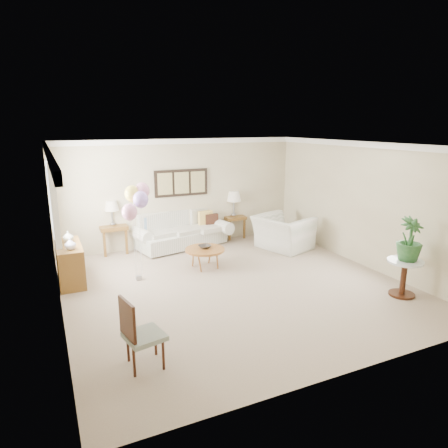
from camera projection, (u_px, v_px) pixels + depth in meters
name	position (u px, v px, depth m)	size (l,w,h in m)	color
ground_plane	(235.00, 286.00, 7.47)	(6.00, 6.00, 0.00)	tan
room_shell	(227.00, 200.00, 7.11)	(6.04, 6.04, 2.60)	beige
wall_art_triptych	(181.00, 183.00, 9.71)	(1.35, 0.06, 0.65)	black
sofa	(181.00, 233.00, 9.80)	(2.51, 1.30, 0.86)	silver
end_table_left	(113.00, 230.00, 9.26)	(0.61, 0.56, 0.67)	brown
end_table_right	(234.00, 219.00, 10.54)	(0.54, 0.49, 0.59)	brown
lamp_left	(112.00, 207.00, 9.13)	(0.33, 0.33, 0.57)	gray
lamp_right	(234.00, 197.00, 10.40)	(0.37, 0.37, 0.66)	gray
coffee_table	(205.00, 250.00, 8.32)	(0.83, 0.83, 0.42)	#955A2B
decor_bowl	(205.00, 247.00, 8.34)	(0.26, 0.26, 0.06)	#2D2823
armchair	(283.00, 233.00, 9.61)	(1.23, 1.07, 0.80)	silver
side_table	(404.00, 269.00, 6.94)	(0.60, 0.60, 0.65)	silver
potted_plant	(410.00, 239.00, 6.81)	(0.42, 0.42, 0.76)	#1B4A1D
accent_chair	(139.00, 332.00, 4.88)	(0.53, 0.53, 0.92)	gray
credenza	(70.00, 263.00, 7.59)	(0.46, 1.20, 0.74)	brown
vase_white	(70.00, 244.00, 7.19)	(0.20, 0.20, 0.21)	silver
vase_sage	(68.00, 237.00, 7.66)	(0.20, 0.20, 0.21)	#AAB1A6
balloon_cluster	(136.00, 200.00, 7.41)	(0.59, 0.52, 1.88)	gray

